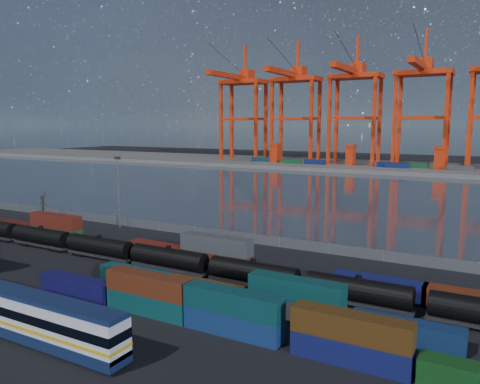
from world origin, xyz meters
The scene contains 13 objects.
ground centered at (0.00, 0.00, 0.00)m, with size 700.00×700.00×0.00m, color black.
harbor_water centered at (0.00, 105.00, 0.01)m, with size 700.00×700.00×0.00m, color #2E3843.
far_quay centered at (0.00, 210.00, 1.00)m, with size 700.00×70.00×2.00m, color #514F4C.
container_row_south centered at (-9.16, -9.98, 2.38)m, with size 139.75×2.45×5.22m.
container_row_mid centered at (6.21, -2.75, 1.64)m, with size 141.13×2.46×5.24m.
container_row_north centered at (-13.64, 10.19, 2.08)m, with size 142.14×2.61×5.56m.
tanker_string centered at (0.73, 4.83, 2.20)m, with size 138.26×3.06×4.38m.
waterfront_fence centered at (0.00, 28.00, 1.00)m, with size 160.12×0.12×2.20m.
bare_tree centered at (-53.46, 23.53, 3.47)m, with size 1.77×1.85×7.09m.
yard_light_mast centered at (-30.00, 26.00, 9.30)m, with size 1.60×0.40×16.60m.
gantry_cranes centered at (-7.50, 203.08, 44.38)m, with size 202.85×53.47×72.40m.
quay_containers centered at (-11.00, 195.46, 3.30)m, with size 172.58×10.99×2.60m.
straddle_carriers centered at (-2.50, 200.00, 7.82)m, with size 140.00×7.00×11.10m.
Camera 1 is at (46.71, -53.94, 23.75)m, focal length 35.00 mm.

